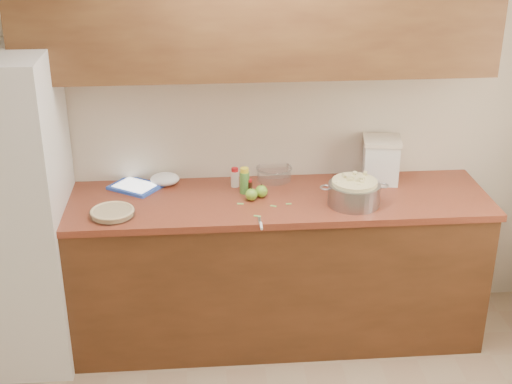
{
  "coord_description": "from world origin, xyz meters",
  "views": [
    {
      "loc": [
        -0.32,
        -2.22,
        2.61
      ],
      "look_at": [
        -0.03,
        1.43,
        0.98
      ],
      "focal_mm": 50.0,
      "sensor_mm": 36.0,
      "label": 1
    }
  ],
  "objects": [
    {
      "name": "pie",
      "position": [
        -0.82,
        1.3,
        0.94
      ],
      "size": [
        0.25,
        0.25,
        0.04
      ],
      "rotation": [
        0.0,
        0.0,
        0.39
      ],
      "color": "silver",
      "rests_on": "counter_run"
    },
    {
      "name": "paring_knife",
      "position": [
        -0.03,
        1.12,
        0.93
      ],
      "size": [
        0.02,
        0.15,
        0.01
      ],
      "rotation": [
        0.0,
        0.0,
        -0.02
      ],
      "color": "gray",
      "rests_on": "counter_run"
    },
    {
      "name": "upper_cabinets",
      "position": [
        0.0,
        1.63,
        1.95
      ],
      "size": [
        2.6,
        0.34,
        0.7
      ],
      "primitive_type": "cube",
      "color": "brown",
      "rests_on": "room_shell"
    },
    {
      "name": "mixing_bowl",
      "position": [
        0.11,
        1.74,
        0.96
      ],
      "size": [
        0.22,
        0.22,
        0.08
      ],
      "rotation": [
        0.0,
        0.0,
        -0.41
      ],
      "color": "silver",
      "rests_on": "counter_run"
    },
    {
      "name": "paper_towel",
      "position": [
        -0.55,
        1.71,
        0.96
      ],
      "size": [
        0.19,
        0.16,
        0.07
      ],
      "primitive_type": "ellipsoid",
      "rotation": [
        0.0,
        0.0,
        0.1
      ],
      "color": "white",
      "rests_on": "counter_run"
    },
    {
      "name": "cinnamon_shaker",
      "position": [
        -0.13,
        1.65,
        0.98
      ],
      "size": [
        0.05,
        0.05,
        0.12
      ],
      "rotation": [
        0.0,
        0.0,
        -0.26
      ],
      "color": "beige",
      "rests_on": "counter_run"
    },
    {
      "name": "flour_canister",
      "position": [
        0.74,
        1.67,
        1.06
      ],
      "size": [
        0.25,
        0.25,
        0.27
      ],
      "rotation": [
        0.0,
        0.0,
        -0.17
      ],
      "color": "white",
      "rests_on": "counter_run"
    },
    {
      "name": "counter_run",
      "position": [
        0.0,
        1.48,
        0.46
      ],
      "size": [
        2.64,
        0.68,
        0.92
      ],
      "color": "#5B3119",
      "rests_on": "ground"
    },
    {
      "name": "peel_d",
      "position": [
        -0.04,
        1.24,
        0.92
      ],
      "size": [
        0.04,
        0.03,
        0.0
      ],
      "primitive_type": "cube",
      "rotation": [
        0.0,
        0.0,
        -0.43
      ],
      "color": "#86BE5C",
      "rests_on": "counter_run"
    },
    {
      "name": "fridge",
      "position": [
        -1.44,
        1.44,
        0.9
      ],
      "size": [
        0.7,
        0.7,
        1.8
      ],
      "primitive_type": "cube",
      "color": "silver",
      "rests_on": "ground"
    },
    {
      "name": "peel_b",
      "position": [
        -0.12,
        1.4,
        0.92
      ],
      "size": [
        0.04,
        0.02,
        0.0
      ],
      "primitive_type": "cube",
      "rotation": [
        0.0,
        0.0,
        -0.21
      ],
      "color": "#86BE5C",
      "rests_on": "counter_run"
    },
    {
      "name": "apple_left",
      "position": [
        -0.05,
        1.45,
        0.96
      ],
      "size": [
        0.07,
        0.07,
        0.08
      ],
      "color": "#71A92C",
      "rests_on": "counter_run"
    },
    {
      "name": "apple_center",
      "position": [
        0.01,
        1.49,
        0.96
      ],
      "size": [
        0.07,
        0.07,
        0.08
      ],
      "color": "#71A92C",
      "rests_on": "counter_run"
    },
    {
      "name": "peel_a",
      "position": [
        0.06,
        1.36,
        0.92
      ],
      "size": [
        0.04,
        0.03,
        0.0
      ],
      "primitive_type": "cube",
      "rotation": [
        0.0,
        0.0,
        -0.51
      ],
      "color": "#86BE5C",
      "rests_on": "counter_run"
    },
    {
      "name": "room_shell",
      "position": [
        0.0,
        0.0,
        1.3
      ],
      "size": [
        3.6,
        3.6,
        3.6
      ],
      "color": "tan",
      "rests_on": "ground"
    },
    {
      "name": "lemon_bottle",
      "position": [
        -0.08,
        1.55,
        0.99
      ],
      "size": [
        0.06,
        0.06,
        0.15
      ],
      "rotation": [
        0.0,
        0.0,
        0.08
      ],
      "color": "#4C8C38",
      "rests_on": "counter_run"
    },
    {
      "name": "colander",
      "position": [
        0.52,
        1.35,
        0.99
      ],
      "size": [
        0.39,
        0.29,
        0.14
      ],
      "rotation": [
        0.0,
        0.0,
        -0.19
      ],
      "color": "gray",
      "rests_on": "counter_run"
    },
    {
      "name": "peel_c",
      "position": [
        0.15,
        1.38,
        0.92
      ],
      "size": [
        0.03,
        0.01,
        0.0
      ],
      "primitive_type": "cube",
      "rotation": [
        0.0,
        0.0,
        -0.02
      ],
      "color": "#86BE5C",
      "rests_on": "counter_run"
    },
    {
      "name": "tablet",
      "position": [
        -0.72,
        1.67,
        0.93
      ],
      "size": [
        0.34,
        0.32,
        0.02
      ],
      "rotation": [
        0.0,
        0.0,
        -0.6
      ],
      "color": "blue",
      "rests_on": "counter_run"
    },
    {
      "name": "vanilla_bottle",
      "position": [
        -0.05,
        1.55,
        0.96
      ],
      "size": [
        0.03,
        0.03,
        0.09
      ],
      "rotation": [
        0.0,
        0.0,
        -0.29
      ],
      "color": "black",
      "rests_on": "counter_run"
    }
  ]
}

